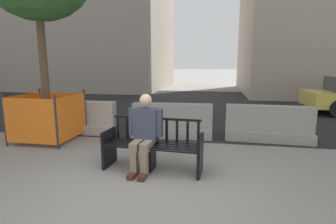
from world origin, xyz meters
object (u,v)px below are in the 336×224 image
Objects in this scene: construction_fence at (48,116)px; seated_person at (145,131)px; street_bench at (153,147)px; jersey_barrier_right at (268,126)px; jersey_barrier_left at (79,120)px; jersey_barrier_centre at (172,123)px.

seated_person is at bearing -26.27° from construction_fence.
street_bench reaches higher than jersey_barrier_right.
construction_fence is (-2.90, 1.32, 0.20)m from street_bench.
jersey_barrier_left is 1.54× the size of construction_fence.
seated_person is at bearing -42.19° from jersey_barrier_left.
street_bench is at bearing -135.97° from jersey_barrier_right.
jersey_barrier_right is at bearing 10.00° from construction_fence.
street_bench is at bearing 19.62° from seated_person.
street_bench is 1.32× the size of construction_fence.
jersey_barrier_left is (-2.53, -0.02, 0.00)m from jersey_barrier_centre.
jersey_barrier_centre and jersey_barrier_right have the same top height.
jersey_barrier_centre is at bearing 0.55° from jersey_barrier_left.
jersey_barrier_left is at bearing -178.97° from jersey_barrier_right.
construction_fence is (-5.21, -0.92, 0.25)m from jersey_barrier_right.
street_bench is 0.85× the size of jersey_barrier_centre.
street_bench is 3.21m from jersey_barrier_right.
construction_fence reaches higher than street_bench.
jersey_barrier_right is at bearing 1.56° from jersey_barrier_centre.
street_bench is 0.33m from seated_person.
street_bench is 3.34m from jersey_barrier_left.
jersey_barrier_centre is (0.11, 2.22, -0.35)m from seated_person.
construction_fence reaches higher than jersey_barrier_left.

